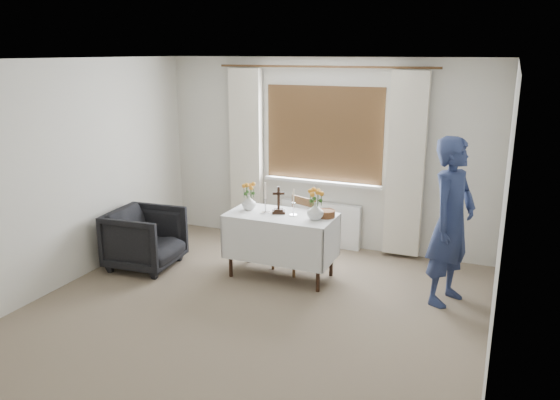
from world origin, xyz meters
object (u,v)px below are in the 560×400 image
at_px(person, 451,222).
at_px(altar_table, 281,246).
at_px(flower_vase_left, 249,202).
at_px(wooden_chair, 293,235).
at_px(armchair, 145,239).
at_px(wooden_cross, 279,200).
at_px(flower_vase_right, 315,211).

bearing_deg(person, altar_table, 113.35).
height_order(altar_table, flower_vase_left, flower_vase_left).
height_order(altar_table, wooden_chair, wooden_chair).
xyz_separation_m(armchair, wooden_cross, (1.60, 0.40, 0.56)).
distance_m(wooden_chair, wooden_cross, 0.54).
bearing_deg(armchair, wooden_chair, -74.22).
distance_m(person, flower_vase_left, 2.29).
bearing_deg(person, flower_vase_left, 112.03).
xyz_separation_m(altar_table, wooden_cross, (-0.04, 0.03, 0.54)).
distance_m(person, flower_vase_right, 1.44).
distance_m(altar_table, wooden_chair, 0.27).
xyz_separation_m(altar_table, person, (1.86, 0.07, 0.50)).
distance_m(wooden_chair, armchair, 1.81).
height_order(armchair, wooden_cross, wooden_cross).
bearing_deg(altar_table, wooden_chair, 77.46).
distance_m(armchair, wooden_cross, 1.74).
height_order(flower_vase_left, flower_vase_right, flower_vase_right).
height_order(wooden_chair, flower_vase_left, flower_vase_left).
height_order(altar_table, wooden_cross, wooden_cross).
relative_size(wooden_chair, person, 0.50).
bearing_deg(person, wooden_cross, 112.49).
bearing_deg(wooden_cross, armchair, 169.28).
xyz_separation_m(altar_table, flower_vase_right, (0.42, -0.03, 0.48)).
distance_m(armchair, person, 3.57).
relative_size(altar_table, wooden_cross, 3.92).
relative_size(wooden_chair, flower_vase_right, 4.55).
xyz_separation_m(wooden_chair, wooden_cross, (-0.10, -0.23, 0.48)).
distance_m(armchair, flower_vase_right, 2.15).
distance_m(person, wooden_cross, 1.91).
distance_m(altar_table, flower_vase_left, 0.63).
distance_m(wooden_cross, flower_vase_left, 0.39).
bearing_deg(flower_vase_left, person, 0.98).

